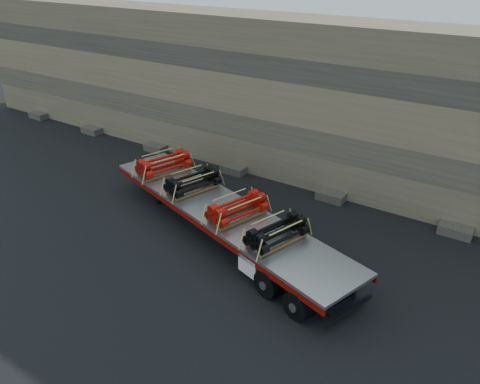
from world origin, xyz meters
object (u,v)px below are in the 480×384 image
object	(u,v)px
trailer	(222,223)
bundle_front	(164,164)
bundle_midrear	(237,209)
bundle_rear	(277,233)
bundle_midfront	(193,182)

from	to	relation	value
trailer	bundle_front	distance (m)	4.11
bundle_midrear	bundle_rear	world-z (taller)	bundle_midrear
bundle_midrear	bundle_midfront	bearing A→B (deg)	180.00
bundle_front	bundle_midfront	size ratio (longest dim) A/B	1.06
bundle_front	bundle_rear	size ratio (longest dim) A/B	1.07
bundle_front	bundle_midrear	bearing A→B (deg)	-0.00
bundle_front	bundle_rear	distance (m)	6.83
bundle_rear	bundle_midrear	bearing A→B (deg)	180.00
bundle_midfront	bundle_front	bearing A→B (deg)	180.00
bundle_front	bundle_rear	xyz separation A→B (m)	(6.52, -2.02, -0.03)
trailer	bundle_rear	distance (m)	2.99
trailer	bundle_midrear	world-z (taller)	bundle_midrear
bundle_front	bundle_midfront	xyz separation A→B (m)	(2.05, -0.63, -0.02)
bundle_rear	bundle_front	bearing A→B (deg)	180.00
trailer	bundle_rear	world-z (taller)	bundle_rear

